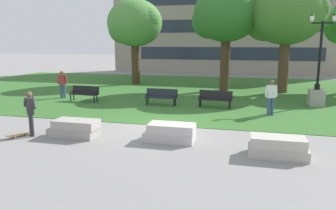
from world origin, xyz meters
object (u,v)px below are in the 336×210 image
(person_skateboarder, at_px, (30,111))
(park_bench_near_left, at_px, (161,96))
(lamp_post_left, at_px, (317,88))
(concrete_block_left, at_px, (170,133))
(concrete_block_center, at_px, (75,128))
(person_bystander_near_lawn, at_px, (62,83))
(skateboard, at_px, (20,134))
(person_bystander_far_lawn, at_px, (271,96))
(park_bench_far_left, at_px, (215,98))
(park_bench_near_right, at_px, (84,93))
(concrete_block_right, at_px, (278,147))

(person_skateboarder, distance_m, park_bench_near_left, 7.75)
(lamp_post_left, bearing_deg, person_skateboarder, -142.33)
(concrete_block_left, distance_m, person_skateboarder, 5.35)
(concrete_block_center, relative_size, person_bystander_near_lawn, 1.08)
(skateboard, relative_size, person_bystander_far_lawn, 0.59)
(lamp_post_left, bearing_deg, park_bench_near_left, -167.20)
(skateboard, bearing_deg, person_bystander_far_lawn, 32.57)
(person_skateboarder, xyz_separation_m, person_bystander_near_lawn, (-3.46, 7.82, 0.01))
(person_skateboarder, xyz_separation_m, lamp_post_left, (11.60, 8.96, 0.06))
(concrete_block_center, height_order, park_bench_far_left, park_bench_far_left)
(concrete_block_left, relative_size, park_bench_near_left, 1.00)
(person_skateboarder, xyz_separation_m, park_bench_near_right, (-1.53, 7.04, -0.43))
(park_bench_near_left, bearing_deg, person_bystander_near_lawn, 173.40)
(skateboard, bearing_deg, park_bench_far_left, 47.85)
(concrete_block_right, relative_size, park_bench_far_left, 0.98)
(concrete_block_left, distance_m, park_bench_near_right, 9.35)
(skateboard, relative_size, lamp_post_left, 0.20)
(person_skateboarder, height_order, park_bench_near_right, person_skateboarder)
(concrete_block_center, xyz_separation_m, skateboard, (-2.01, -0.55, -0.22))
(park_bench_near_right, height_order, person_bystander_near_lawn, person_bystander_near_lawn)
(skateboard, height_order, park_bench_far_left, park_bench_far_left)
(concrete_block_left, bearing_deg, skateboard, -171.55)
(concrete_block_left, distance_m, lamp_post_left, 10.48)
(person_bystander_near_lawn, xyz_separation_m, person_bystander_far_lawn, (12.46, -2.03, -0.00))
(skateboard, distance_m, person_bystander_near_lawn, 8.64)
(concrete_block_left, relative_size, person_skateboarder, 1.06)
(park_bench_near_right, height_order, lamp_post_left, lamp_post_left)
(park_bench_far_left, bearing_deg, lamp_post_left, 19.22)
(concrete_block_right, relative_size, person_skateboarder, 1.05)
(lamp_post_left, xyz_separation_m, person_bystander_near_lawn, (-15.06, -1.14, -0.05))
(skateboard, xyz_separation_m, person_bystander_near_lawn, (-3.08, 8.02, 0.90))
(concrete_block_right, height_order, person_skateboarder, person_skateboarder)
(concrete_block_left, height_order, person_bystander_far_lawn, person_bystander_far_lawn)
(skateboard, bearing_deg, concrete_block_right, 0.43)
(person_skateboarder, xyz_separation_m, skateboard, (-0.38, -0.20, -0.89))
(lamp_post_left, height_order, person_bystander_far_lawn, lamp_post_left)
(park_bench_near_left, bearing_deg, concrete_block_left, -72.09)
(park_bench_near_left, distance_m, person_bystander_near_lawn, 6.72)
(park_bench_near_left, xyz_separation_m, park_bench_far_left, (3.01, 0.03, 0.00))
(park_bench_near_left, bearing_deg, skateboard, -116.28)
(person_bystander_near_lawn, bearing_deg, person_skateboarder, -66.11)
(park_bench_near_left, bearing_deg, concrete_block_center, -103.21)
(park_bench_near_left, height_order, person_bystander_near_lawn, person_bystander_near_lawn)
(park_bench_near_left, distance_m, person_bystander_far_lawn, 5.95)
(concrete_block_right, bearing_deg, park_bench_near_right, 145.47)
(person_bystander_far_lawn, bearing_deg, skateboard, -147.43)
(concrete_block_right, height_order, park_bench_near_left, park_bench_near_left)
(park_bench_far_left, relative_size, person_bystander_far_lawn, 1.07)
(skateboard, xyz_separation_m, park_bench_far_left, (6.59, 7.28, 0.45))
(concrete_block_right, bearing_deg, person_skateboarder, 179.15)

